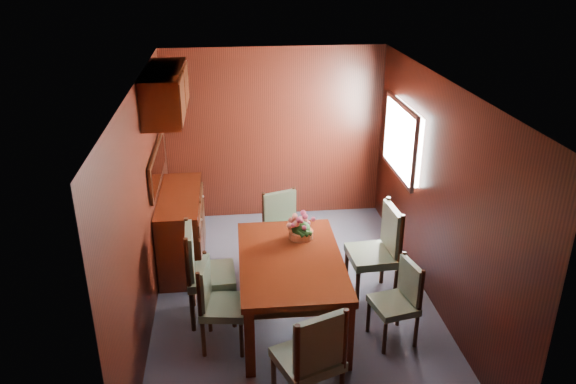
{
  "coord_description": "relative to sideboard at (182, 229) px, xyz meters",
  "views": [
    {
      "loc": [
        -0.64,
        -5.15,
        3.57
      ],
      "look_at": [
        0.0,
        0.59,
        1.05
      ],
      "focal_mm": 35.0,
      "sensor_mm": 36.0,
      "label": 1
    }
  ],
  "objects": [
    {
      "name": "dining_table",
      "position": [
        1.17,
        -1.37,
        0.21
      ],
      "size": [
        1.04,
        1.64,
        0.76
      ],
      "rotation": [
        0.0,
        0.0,
        -0.01
      ],
      "color": "#320F06",
      "rests_on": "ground"
    },
    {
      "name": "flower_centerpiece",
      "position": [
        1.33,
        -0.96,
        0.45
      ],
      "size": [
        0.28,
        0.28,
        0.28
      ],
      "color": "#C1603B",
      "rests_on": "dining_table"
    },
    {
      "name": "chair_right_near",
      "position": [
        2.19,
        -1.75,
        0.03
      ],
      "size": [
        0.46,
        0.48,
        0.86
      ],
      "rotation": [
        0.0,
        0.0,
        1.78
      ],
      "color": "black",
      "rests_on": "ground"
    },
    {
      "name": "chair_right_far",
      "position": [
        2.18,
        -0.98,
        0.15
      ],
      "size": [
        0.52,
        0.54,
        1.08
      ],
      "rotation": [
        0.0,
        0.0,
        1.63
      ],
      "color": "black",
      "rests_on": "ground"
    },
    {
      "name": "room_shell",
      "position": [
        1.15,
        -0.67,
        1.18
      ],
      "size": [
        3.06,
        4.52,
        2.41
      ],
      "color": "black",
      "rests_on": "ground"
    },
    {
      "name": "chair_left_far",
      "position": [
        0.29,
        -1.18,
        0.14
      ],
      "size": [
        0.5,
        0.52,
        1.06
      ],
      "rotation": [
        0.0,
        0.0,
        -1.53
      ],
      "color": "black",
      "rests_on": "ground"
    },
    {
      "name": "ground",
      "position": [
        1.25,
        -1.0,
        -0.45
      ],
      "size": [
        4.5,
        4.5,
        0.0
      ],
      "primitive_type": "plane",
      "color": "#3F4356",
      "rests_on": "ground"
    },
    {
      "name": "sideboard",
      "position": [
        0.0,
        0.0,
        0.0
      ],
      "size": [
        0.48,
        1.4,
        0.9
      ],
      "primitive_type": "cube",
      "color": "#320F06",
      "rests_on": "ground"
    },
    {
      "name": "chair_foot",
      "position": [
        1.21,
        -0.23,
        0.08
      ],
      "size": [
        0.57,
        0.56,
        0.95
      ],
      "rotation": [
        0.0,
        0.0,
        3.48
      ],
      "color": "black",
      "rests_on": "ground"
    },
    {
      "name": "chair_head",
      "position": [
        1.2,
        -2.61,
        0.12
      ],
      "size": [
        0.62,
        0.61,
        1.03
      ],
      "rotation": [
        0.0,
        0.0,
        0.37
      ],
      "color": "black",
      "rests_on": "ground"
    },
    {
      "name": "chair_left_near",
      "position": [
        0.43,
        -1.64,
        0.06
      ],
      "size": [
        0.47,
        0.49,
        0.92
      ],
      "rotation": [
        0.0,
        0.0,
        -1.71
      ],
      "color": "black",
      "rests_on": "ground"
    }
  ]
}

